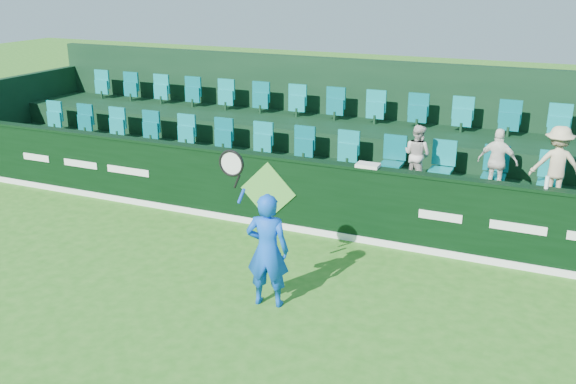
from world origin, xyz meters
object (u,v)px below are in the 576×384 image
at_px(drinks_bottle, 547,182).
at_px(tennis_player, 267,249).
at_px(spectator_right, 557,164).
at_px(towel, 368,165).
at_px(spectator_middle, 498,162).
at_px(spectator_left, 417,154).

bearing_deg(drinks_bottle, tennis_player, -141.41).
xyz_separation_m(spectator_right, towel, (-2.90, -1.12, -0.06)).
bearing_deg(spectator_middle, spectator_right, -173.56).
xyz_separation_m(spectator_left, spectator_right, (2.33, 0.00, 0.10)).
relative_size(tennis_player, spectator_middle, 1.98).
distance_m(spectator_right, drinks_bottle, 1.12).
bearing_deg(drinks_bottle, spectator_middle, 126.86).
height_order(spectator_middle, drinks_bottle, spectator_middle).
distance_m(spectator_middle, towel, 2.26).
bearing_deg(tennis_player, towel, 77.75).
bearing_deg(spectator_middle, drinks_bottle, 133.30).
distance_m(spectator_middle, spectator_right, 0.94).
bearing_deg(towel, tennis_player, -102.25).
height_order(tennis_player, spectator_left, tennis_player).
relative_size(tennis_player, spectator_right, 1.78).
xyz_separation_m(tennis_player, towel, (0.59, 2.71, 0.54)).
relative_size(spectator_middle, towel, 2.99).
relative_size(spectator_middle, spectator_right, 0.90).
xyz_separation_m(spectator_left, drinks_bottle, (2.23, -1.12, 0.10)).
xyz_separation_m(tennis_player, spectator_left, (1.16, 3.83, 0.50)).
xyz_separation_m(spectator_left, towel, (-0.57, -1.12, 0.03)).
bearing_deg(spectator_right, towel, 12.19).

